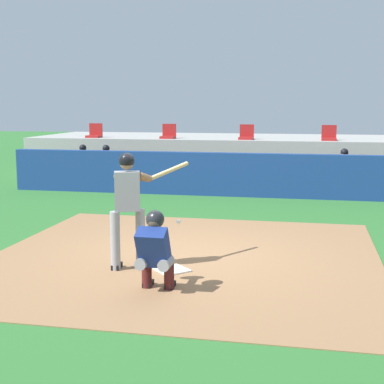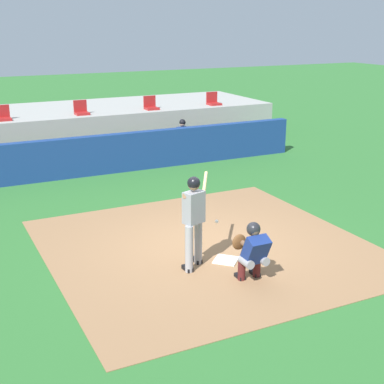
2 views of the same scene
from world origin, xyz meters
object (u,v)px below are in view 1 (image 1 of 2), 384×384
object	(u,v)px
dugout_player_1	(105,166)
stadium_seat_1	(168,134)
stadium_seat_3	(329,136)
dugout_player_2	(344,171)
batter_at_plate	(129,203)
stadium_seat_2	(246,135)
stadium_seat_0	(95,134)
home_plate	(172,270)
dugout_player_0	(82,165)
catcher_crouched	(155,248)

from	to	relation	value
dugout_player_1	stadium_seat_1	distance (m)	2.67
stadium_seat_3	dugout_player_2	bearing A→B (deg)	-79.50
batter_at_plate	stadium_seat_1	size ratio (longest dim) A/B	3.76
stadium_seat_2	stadium_seat_3	size ratio (longest dim) A/B	1.00
stadium_seat_1	stadium_seat_0	bearing A→B (deg)	180.00
home_plate	dugout_player_1	world-z (taller)	dugout_player_1
home_plate	batter_at_plate	size ratio (longest dim) A/B	0.24
dugout_player_0	stadium_seat_0	xyz separation A→B (m)	(-0.35, 2.03, 0.86)
dugout_player_2	stadium_seat_2	size ratio (longest dim) A/B	2.71
batter_at_plate	dugout_player_2	world-z (taller)	batter_at_plate
catcher_crouched	dugout_player_0	xyz separation A→B (m)	(-4.85, 9.08, 0.07)
dugout_player_1	dugout_player_2	world-z (taller)	same
stadium_seat_1	stadium_seat_2	distance (m)	2.60
batter_at_plate	dugout_player_1	bearing A→B (deg)	112.82
home_plate	catcher_crouched	xyz separation A→B (m)	(-0.00, -0.93, 0.58)
home_plate	stadium_seat_0	size ratio (longest dim) A/B	0.92
home_plate	catcher_crouched	bearing A→B (deg)	-90.27
batter_at_plate	stadium_seat_0	bearing A→B (deg)	114.01
home_plate	dugout_player_0	world-z (taller)	dugout_player_0
catcher_crouched	stadium_seat_1	xyz separation A→B (m)	(-2.60, 11.11, 0.93)
catcher_crouched	dugout_player_1	size ratio (longest dim) A/B	1.31
dugout_player_1	stadium_seat_1	bearing A→B (deg)	53.74
catcher_crouched	dugout_player_2	xyz separation A→B (m)	(2.98, 9.08, 0.07)
dugout_player_2	stadium_seat_2	world-z (taller)	stadium_seat_2
batter_at_plate	dugout_player_0	bearing A→B (deg)	117.21
stadium_seat_0	dugout_player_2	bearing A→B (deg)	-13.97
catcher_crouched	stadium_seat_0	xyz separation A→B (m)	(-5.20, 11.11, 0.93)
stadium_seat_0	stadium_seat_2	bearing A→B (deg)	0.00
home_plate	stadium_seat_0	xyz separation A→B (m)	(-5.20, 10.18, 1.51)
stadium_seat_1	stadium_seat_3	size ratio (longest dim) A/B	1.00
stadium_seat_0	stadium_seat_1	bearing A→B (deg)	0.00
dugout_player_0	stadium_seat_1	distance (m)	3.15
batter_at_plate	stadium_seat_0	size ratio (longest dim) A/B	3.76
stadium_seat_0	catcher_crouched	bearing A→B (deg)	-64.94
dugout_player_0	stadium_seat_1	world-z (taller)	stadium_seat_1
dugout_player_0	stadium_seat_2	world-z (taller)	stadium_seat_2
catcher_crouched	home_plate	bearing A→B (deg)	89.73
stadium_seat_2	stadium_seat_3	bearing A→B (deg)	0.00
stadium_seat_0	stadium_seat_2	distance (m)	5.20
stadium_seat_3	stadium_seat_0	bearing A→B (deg)	180.00
stadium_seat_0	stadium_seat_1	world-z (taller)	same
catcher_crouched	stadium_seat_1	distance (m)	11.45
catcher_crouched	dugout_player_0	bearing A→B (deg)	118.09
catcher_crouched	stadium_seat_2	distance (m)	11.15
stadium_seat_2	dugout_player_2	bearing A→B (deg)	-34.35
stadium_seat_2	dugout_player_1	bearing A→B (deg)	-153.56
dugout_player_0	stadium_seat_1	bearing A→B (deg)	42.13
stadium_seat_0	stadium_seat_3	bearing A→B (deg)	0.00
home_plate	dugout_player_2	world-z (taller)	dugout_player_2
stadium_seat_1	stadium_seat_3	xyz separation A→B (m)	(5.20, 0.00, 0.00)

